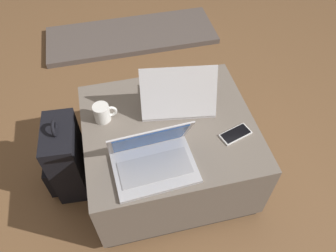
# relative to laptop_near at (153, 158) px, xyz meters

# --- Properties ---
(ground_plane) EXTENTS (14.00, 14.00, 0.00)m
(ground_plane) POSITION_rel_laptop_near_xyz_m (0.12, 0.20, -0.50)
(ground_plane) COLOR brown
(ottoman) EXTENTS (0.84, 0.75, 0.45)m
(ottoman) POSITION_rel_laptop_near_xyz_m (0.12, 0.20, -0.27)
(ottoman) COLOR #3D3832
(ottoman) RESTS_ON ground_plane
(laptop_near) EXTENTS (0.37, 0.27, 0.24)m
(laptop_near) POSITION_rel_laptop_near_xyz_m (0.00, 0.00, 0.00)
(laptop_near) COLOR #B7B7BC
(laptop_near) RESTS_ON ottoman
(laptop_far) EXTENTS (0.40, 0.31, 0.26)m
(laptop_far) POSITION_rel_laptop_near_xyz_m (0.19, 0.33, 0.00)
(laptop_far) COLOR silver
(laptop_far) RESTS_ON ottoman
(cell_phone) EXTENTS (0.16, 0.11, 0.01)m
(cell_phone) POSITION_rel_laptop_near_xyz_m (0.41, 0.07, -0.05)
(cell_phone) COLOR white
(cell_phone) RESTS_ON ottoman
(backpack) EXTENTS (0.22, 0.29, 0.53)m
(backpack) POSITION_rel_laptop_near_xyz_m (-0.43, 0.28, -0.28)
(backpack) COLOR black
(backpack) RESTS_ON ground_plane
(coffee_mug) EXTENTS (0.12, 0.08, 0.09)m
(coffee_mug) POSITION_rel_laptop_near_xyz_m (-0.18, 0.32, -0.01)
(coffee_mug) COLOR white
(coffee_mug) RESTS_ON ottoman
(fireplace_hearth) EXTENTS (1.40, 0.50, 0.04)m
(fireplace_hearth) POSITION_rel_laptop_near_xyz_m (0.12, 1.57, -0.48)
(fireplace_hearth) COLOR #564C47
(fireplace_hearth) RESTS_ON ground_plane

